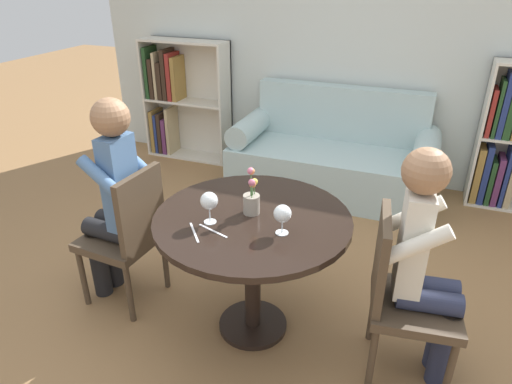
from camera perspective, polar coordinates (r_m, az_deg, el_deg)
ground_plane at (r=2.83m, az=-0.39°, el=-16.39°), size 16.00×16.00×0.00m
back_wall at (r=4.43m, az=11.91°, el=18.67°), size 5.20×0.05×2.70m
round_table at (r=2.45m, az=-0.43°, el=-5.74°), size 1.04×1.04×0.75m
couch at (r=4.29m, az=9.55°, el=4.15°), size 1.82×0.80×0.92m
bookshelf_left at (r=5.05m, az=-9.78°, el=11.37°), size 0.92×0.28×1.25m
chair_left at (r=2.83m, az=-15.63°, el=-4.85°), size 0.45×0.45×0.90m
chair_right at (r=2.39m, az=17.70°, el=-11.82°), size 0.47×0.47×0.90m
person_left at (r=2.79m, az=-17.43°, el=-0.78°), size 0.43×0.36×1.31m
person_right at (r=2.31m, az=20.49°, el=-8.45°), size 0.45×0.38×1.24m
wine_glass_left at (r=2.28m, az=-5.88°, el=-1.16°), size 0.09×0.09×0.17m
wine_glass_right at (r=2.19m, az=3.33°, el=-2.83°), size 0.09×0.09×0.15m
flower_vase at (r=2.37m, az=-0.56°, el=-0.80°), size 0.09×0.09×0.26m
knife_left_setting at (r=2.26m, az=-7.72°, el=-5.04°), size 0.13×0.15×0.00m
fork_left_setting at (r=2.26m, az=-5.39°, el=-4.85°), size 0.18×0.07×0.00m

